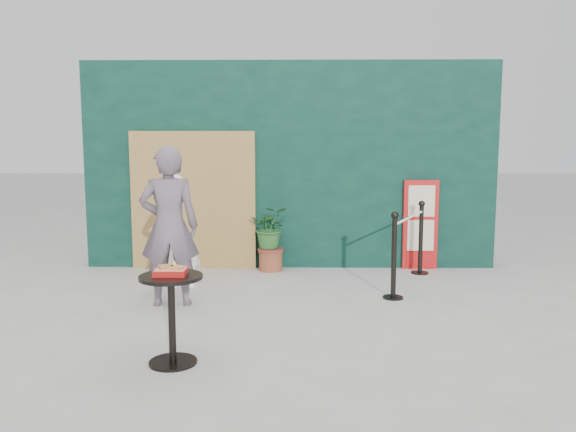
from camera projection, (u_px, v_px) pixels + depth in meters
name	position (u px, v px, depth m)	size (l,w,h in m)	color
ground	(286.00, 336.00, 5.33)	(60.00, 60.00, 0.00)	#ADAAA5
back_wall	(290.00, 166.00, 8.26)	(6.00, 0.30, 3.00)	black
bamboo_fence	(193.00, 201.00, 8.13)	(1.80, 0.08, 2.00)	tan
woman	(169.00, 226.00, 6.28)	(0.66, 0.43, 1.80)	#675865
menu_board	(420.00, 225.00, 8.15)	(0.50, 0.07, 1.30)	red
statue	(178.00, 239.00, 7.29)	(0.56, 0.56, 1.43)	white
cafe_table	(172.00, 305.00, 4.61)	(0.52, 0.52, 0.75)	black
food_basket	(171.00, 271.00, 4.57)	(0.26, 0.19, 0.11)	red
planter	(271.00, 233.00, 8.04)	(0.55, 0.48, 0.94)	brown
stanchion_barrier	(409.00, 247.00, 7.22)	(0.84, 1.54, 1.03)	black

